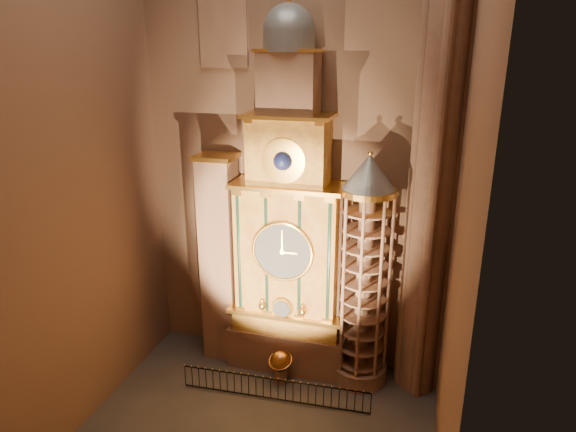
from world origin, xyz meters
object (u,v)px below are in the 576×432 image
(portrait_tower, at_px, (220,259))
(celestial_globe, at_px, (280,364))
(iron_railing, at_px, (274,389))
(stair_turret, at_px, (364,276))
(astronomical_clock, at_px, (289,236))

(portrait_tower, distance_m, celestial_globe, 5.63)
(iron_railing, bearing_deg, celestial_globe, 95.62)
(iron_railing, bearing_deg, stair_turret, 38.21)
(portrait_tower, xyz_separation_m, iron_railing, (3.57, -2.91, -4.57))
(astronomical_clock, xyz_separation_m, iron_railing, (0.17, -2.89, -6.09))
(stair_turret, distance_m, iron_railing, 6.32)
(stair_turret, height_order, iron_railing, stair_turret)
(stair_turret, bearing_deg, celestial_globe, -160.10)
(portrait_tower, height_order, celestial_globe, portrait_tower)
(astronomical_clock, xyz_separation_m, celestial_globe, (0.03, -1.52, -5.72))
(portrait_tower, relative_size, stair_turret, 0.94)
(stair_turret, bearing_deg, iron_railing, -141.79)
(portrait_tower, relative_size, celestial_globe, 6.40)
(celestial_globe, bearing_deg, iron_railing, -84.38)
(portrait_tower, relative_size, iron_railing, 1.22)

